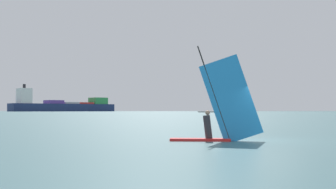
% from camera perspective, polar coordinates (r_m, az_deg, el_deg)
% --- Properties ---
extents(ground_plane, '(4000.00, 4000.00, 0.00)m').
position_cam_1_polar(ground_plane, '(20.22, 13.87, -6.07)').
color(ground_plane, '#386066').
extents(windsurfer, '(4.28, 1.15, 4.57)m').
position_cam_1_polar(windsurfer, '(19.65, 6.50, -3.02)').
color(windsurfer, red).
rests_on(windsurfer, ground_plane).
extents(cargo_ship, '(147.71, 113.44, 38.83)m').
position_cam_1_polar(cargo_ship, '(659.16, -13.90, -1.43)').
color(cargo_ship, navy).
rests_on(cargo_ship, ground_plane).
extents(distant_headland, '(864.98, 529.58, 52.04)m').
position_cam_1_polar(distant_headland, '(1265.78, 8.90, -1.01)').
color(distant_headland, '#60665B').
rests_on(distant_headland, ground_plane).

